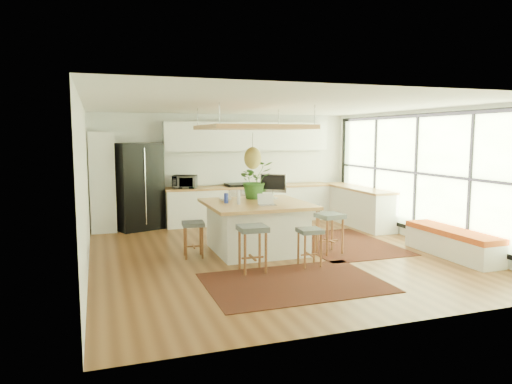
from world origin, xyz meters
name	(u,v)px	position (x,y,z in m)	size (l,w,h in m)	color
floor	(275,254)	(0.00, 0.00, 0.00)	(7.00, 7.00, 0.00)	brown
ceiling	(276,106)	(0.00, 0.00, 2.70)	(7.00, 7.00, 0.00)	white
wall_back	(225,168)	(0.00, 3.50, 1.35)	(6.50, 6.50, 0.00)	white
wall_front	(389,210)	(0.00, -3.50, 1.35)	(6.50, 6.50, 0.00)	white
wall_left	(85,187)	(-3.25, 0.00, 1.35)	(7.00, 7.00, 0.00)	white
wall_right	(424,176)	(3.25, 0.00, 1.35)	(7.00, 7.00, 0.00)	white
window_wall	(423,174)	(3.22, 0.00, 1.40)	(0.10, 6.20, 2.60)	black
pantry	(102,182)	(-2.95, 3.18, 1.12)	(0.55, 0.60, 2.25)	white
back_counter_base	(250,205)	(0.55, 3.18, 0.44)	(4.20, 0.60, 0.88)	white
back_counter_top	(250,187)	(0.55, 3.18, 0.90)	(4.24, 0.64, 0.05)	#AB743C
backsplash	(246,168)	(0.55, 3.48, 1.35)	(4.20, 0.02, 0.80)	white
upper_cabinets	(248,136)	(0.55, 3.32, 2.15)	(4.20, 0.34, 0.70)	white
range	(240,203)	(0.30, 3.18, 0.50)	(0.76, 0.62, 1.00)	#A5A5AA
right_counter_base	(357,207)	(2.93, 2.00, 0.44)	(0.60, 2.50, 0.88)	white
right_counter_top	(358,188)	(2.93, 2.00, 0.90)	(0.64, 2.54, 0.05)	#AB743C
window_bench	(452,243)	(2.95, -1.20, 0.25)	(0.52, 2.00, 0.50)	white
ceiling_panel	(253,142)	(-0.30, 0.40, 2.05)	(1.86, 1.86, 0.80)	#AB743C
rug_near	(294,283)	(-0.35, -1.70, 0.01)	(2.60, 1.80, 0.01)	black
rug_right	(342,244)	(1.57, 0.31, 0.01)	(1.80, 2.60, 0.01)	black
fridge	(138,190)	(-2.18, 3.21, 0.93)	(1.00, 0.78, 2.00)	black
island	(256,227)	(-0.26, 0.30, 0.47)	(1.85, 1.85, 0.93)	#AB743C
stool_near_left	(253,250)	(-0.76, -0.97, 0.35)	(0.44, 0.44, 0.75)	#4D5455
stool_near_right	(310,245)	(0.25, -0.95, 0.35)	(0.38, 0.38, 0.64)	#4D5455
stool_right_front	(330,234)	(0.97, -0.28, 0.35)	(0.44, 0.44, 0.74)	#4D5455
stool_right_back	(310,223)	(1.13, 0.89, 0.35)	(0.42, 0.42, 0.71)	#4D5455
stool_left_side	(193,238)	(-1.47, 0.25, 0.35)	(0.38, 0.38, 0.64)	#4D5455
laptop	(267,199)	(-0.20, -0.12, 1.05)	(0.29, 0.31, 0.22)	#A5A5AA
monitor	(273,186)	(0.22, 0.69, 1.19)	(0.54, 0.19, 0.50)	#A5A5AA
microwave	(185,180)	(-1.09, 3.15, 1.11)	(0.56, 0.31, 0.38)	#A5A5AA
island_plant	(255,184)	(-0.11, 0.83, 1.22)	(0.67, 0.74, 0.58)	#1E4C19
island_bowl	(225,199)	(-0.76, 0.68, 0.96)	(0.24, 0.24, 0.06)	white
island_bottle_0	(226,198)	(-0.81, 0.40, 1.03)	(0.07, 0.07, 0.19)	#2E40BB
island_bottle_1	(238,199)	(-0.66, 0.15, 1.03)	(0.07, 0.07, 0.19)	silver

